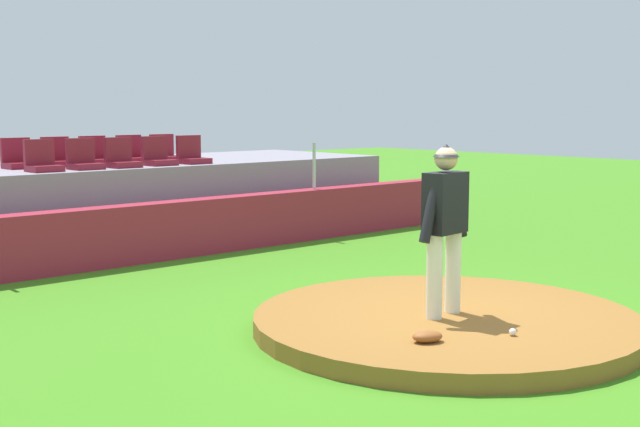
% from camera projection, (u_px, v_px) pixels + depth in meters
% --- Properties ---
extents(ground_plane, '(60.00, 60.00, 0.00)m').
position_uv_depth(ground_plane, '(446.00, 331.00, 9.10)').
color(ground_plane, '#3F821B').
extents(pitchers_mound, '(4.17, 4.17, 0.19)m').
position_uv_depth(pitchers_mound, '(446.00, 322.00, 9.09)').
color(pitchers_mound, '#905E28').
rests_on(pitchers_mound, ground_plane).
extents(pitcher, '(0.84, 0.32, 1.83)m').
position_uv_depth(pitcher, '(445.00, 217.00, 8.88)').
color(pitcher, white).
rests_on(pitcher, pitchers_mound).
extents(baseball, '(0.07, 0.07, 0.07)m').
position_uv_depth(baseball, '(513.00, 332.00, 8.19)').
color(baseball, white).
rests_on(baseball, pitchers_mound).
extents(fielding_glove, '(0.36, 0.30, 0.11)m').
position_uv_depth(fielding_glove, '(427.00, 336.00, 7.96)').
color(fielding_glove, brown).
rests_on(fielding_glove, pitchers_mound).
extents(brick_barrier, '(12.98, 0.40, 0.91)m').
position_uv_depth(brick_barrier, '(160.00, 231.00, 13.32)').
color(brick_barrier, maroon).
rests_on(brick_barrier, ground_plane).
extents(fence_post_right, '(0.06, 0.06, 0.85)m').
position_uv_depth(fence_post_right, '(314.00, 166.00, 15.38)').
color(fence_post_right, silver).
rests_on(fence_post_right, brick_barrier).
extents(bleacher_platform, '(11.29, 3.44, 1.41)m').
position_uv_depth(bleacher_platform, '(90.00, 203.00, 15.03)').
color(bleacher_platform, gray).
rests_on(bleacher_platform, ground_plane).
extents(stadium_chair_0, '(0.48, 0.44, 0.50)m').
position_uv_depth(stadium_chair_0, '(42.00, 162.00, 13.11)').
color(stadium_chair_0, maroon).
rests_on(stadium_chair_0, bleacher_platform).
extents(stadium_chair_1, '(0.48, 0.44, 0.50)m').
position_uv_depth(stadium_chair_1, '(83.00, 160.00, 13.59)').
color(stadium_chair_1, maroon).
rests_on(stadium_chair_1, bleacher_platform).
extents(stadium_chair_2, '(0.48, 0.44, 0.50)m').
position_uv_depth(stadium_chair_2, '(121.00, 158.00, 14.00)').
color(stadium_chair_2, maroon).
rests_on(stadium_chair_2, bleacher_platform).
extents(stadium_chair_3, '(0.48, 0.44, 0.50)m').
position_uv_depth(stadium_chair_3, '(158.00, 156.00, 14.53)').
color(stadium_chair_3, maroon).
rests_on(stadium_chair_3, bleacher_platform).
extents(stadium_chair_4, '(0.48, 0.44, 0.50)m').
position_uv_depth(stadium_chair_4, '(192.00, 155.00, 14.98)').
color(stadium_chair_4, maroon).
rests_on(stadium_chair_4, bleacher_platform).
extents(stadium_chair_5, '(0.48, 0.44, 0.50)m').
position_uv_depth(stadium_chair_5, '(18.00, 159.00, 13.78)').
color(stadium_chair_5, maroon).
rests_on(stadium_chair_5, bleacher_platform).
extents(stadium_chair_6, '(0.48, 0.44, 0.50)m').
position_uv_depth(stadium_chair_6, '(58.00, 157.00, 14.25)').
color(stadium_chair_6, maroon).
rests_on(stadium_chair_6, bleacher_platform).
extents(stadium_chair_7, '(0.48, 0.44, 0.50)m').
position_uv_depth(stadium_chair_7, '(95.00, 156.00, 14.71)').
color(stadium_chair_7, maroon).
rests_on(stadium_chair_7, bleacher_platform).
extents(stadium_chair_8, '(0.48, 0.44, 0.50)m').
position_uv_depth(stadium_chair_8, '(132.00, 154.00, 15.18)').
color(stadium_chair_8, maroon).
rests_on(stadium_chair_8, bleacher_platform).
extents(stadium_chair_9, '(0.48, 0.44, 0.50)m').
position_uv_depth(stadium_chair_9, '(165.00, 153.00, 15.65)').
color(stadium_chair_9, maroon).
rests_on(stadium_chair_9, bleacher_platform).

